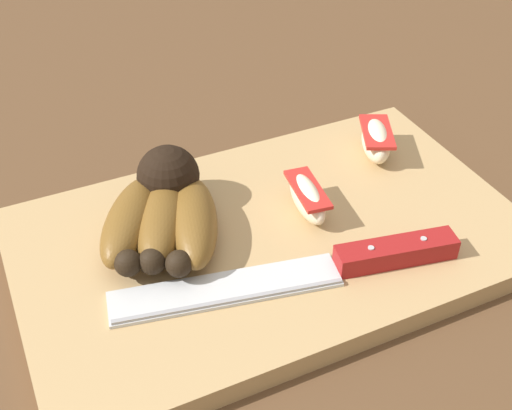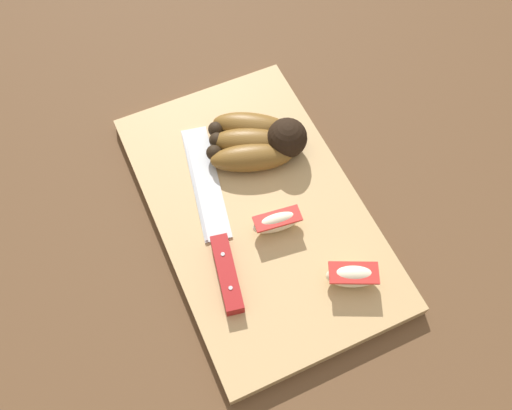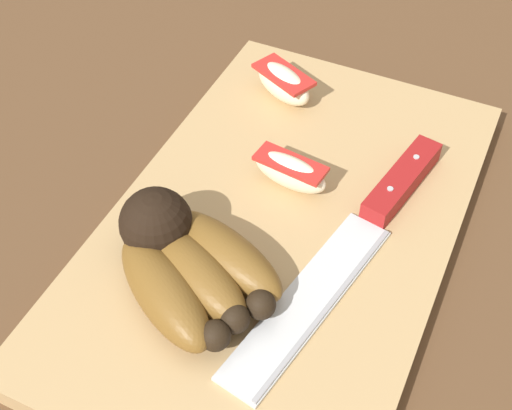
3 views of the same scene
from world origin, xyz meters
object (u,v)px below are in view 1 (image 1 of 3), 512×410
chefs_knife (339,265)px  apple_wedge_near (307,197)px  banana_bunch (164,211)px  apple_wedge_middle (376,140)px

chefs_knife → apple_wedge_near: apple_wedge_near is taller
banana_bunch → apple_wedge_middle: banana_bunch is taller
chefs_knife → banana_bunch: bearing=-44.3°
banana_bunch → apple_wedge_middle: 0.23m
chefs_knife → apple_wedge_middle: bearing=-132.4°
banana_bunch → apple_wedge_near: (-0.12, 0.03, -0.00)m
banana_bunch → apple_wedge_near: bearing=166.1°
apple_wedge_near → banana_bunch: bearing=-13.9°
banana_bunch → chefs_knife: (-0.11, 0.11, -0.01)m
banana_bunch → apple_wedge_near: 0.12m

